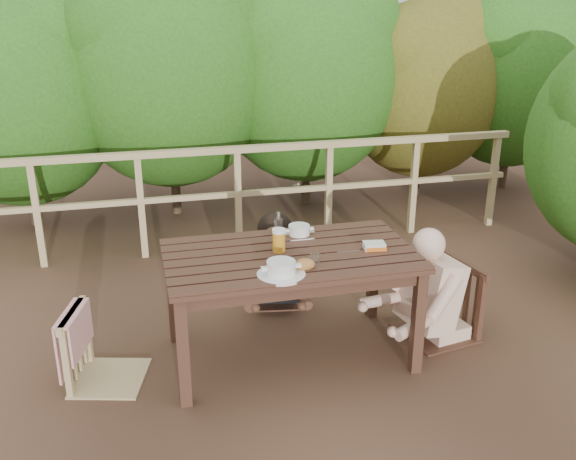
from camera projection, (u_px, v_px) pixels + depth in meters
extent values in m
plane|color=brown|center=(290.00, 354.00, 4.39)|extent=(60.00, 60.00, 0.00)
cube|color=#392117|center=(290.00, 306.00, 4.26)|extent=(1.62, 0.91, 0.75)
cube|color=tan|center=(103.00, 316.00, 3.95)|extent=(0.56, 0.56, 0.92)
cube|color=#392117|center=(274.00, 251.00, 5.01)|extent=(0.49, 0.49, 0.86)
cube|color=#392117|center=(440.00, 271.00, 4.48)|extent=(0.58, 0.58, 1.01)
cube|color=tan|center=(238.00, 198.00, 6.03)|extent=(5.60, 0.10, 1.01)
cylinder|color=silver|center=(281.00, 269.00, 3.79)|extent=(0.29, 0.29, 0.10)
cylinder|color=silver|center=(299.00, 231.00, 4.41)|extent=(0.25, 0.25, 0.08)
ellipsoid|color=olive|center=(305.00, 265.00, 3.88)|extent=(0.13, 0.10, 0.08)
cylinder|color=#CF6C0E|center=(279.00, 241.00, 4.11)|extent=(0.09, 0.09, 0.17)
cylinder|color=silver|center=(279.00, 229.00, 4.24)|extent=(0.06, 0.06, 0.23)
cylinder|color=silver|center=(315.00, 260.00, 3.95)|extent=(0.06, 0.06, 0.07)
cube|color=white|center=(374.00, 247.00, 4.17)|extent=(0.15, 0.12, 0.06)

